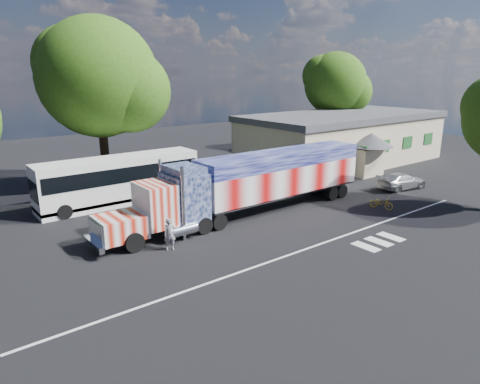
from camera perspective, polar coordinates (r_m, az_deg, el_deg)
ground at (r=25.88m, az=4.09°, el=-5.48°), size 100.00×100.00×0.00m
lane_markings at (r=24.64m, az=12.99°, el=-6.97°), size 30.00×2.67×0.01m
semi_truck at (r=28.69m, az=1.88°, el=1.35°), size 20.30×3.21×4.33m
coach_bus at (r=32.46m, az=-15.71°, el=1.64°), size 11.78×2.74×3.43m
hall_building at (r=46.65m, az=13.67°, el=6.99°), size 22.40×12.80×5.20m
parked_car at (r=37.75m, az=20.79°, el=1.37°), size 4.75×2.56×1.31m
woman at (r=23.47m, az=-9.35°, el=-5.60°), size 0.74×0.58×1.79m
bicycle at (r=31.77m, az=18.31°, el=-1.38°), size 1.00×1.76×0.88m
tree_far_ne at (r=53.21m, az=12.73°, el=13.86°), size 7.66×7.29×11.68m
tree_n_mid at (r=36.04m, az=-18.10°, el=14.21°), size 9.71×9.25×13.54m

